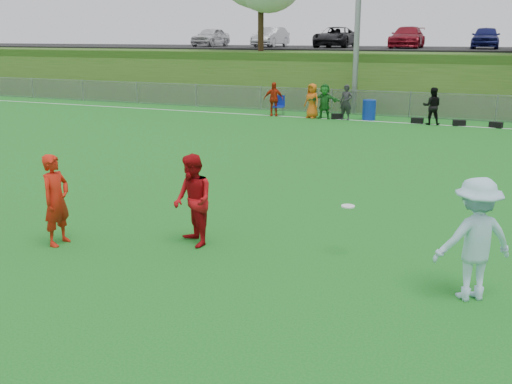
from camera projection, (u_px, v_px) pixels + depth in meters
The scene contains 14 objects.
ground at pixel (262, 256), 10.67m from camera, with size 120.00×120.00×0.00m, color #156717.
sideline_far at pixel (403, 123), 26.73m from camera, with size 60.00×0.10×0.01m, color white.
fence at pixel (410, 104), 28.34m from camera, with size 58.00×0.06×1.30m.
berm at pixel (433, 74), 37.93m from camera, with size 120.00×18.00×3.00m, color #2A4D15.
parking_lot at pixel (438, 49), 39.30m from camera, with size 120.00×12.00×0.10m, color black.
car_row at pixel (420, 37), 38.62m from camera, with size 32.04×5.18×1.44m.
spectator_row at pixel (337, 102), 27.66m from camera, with size 8.73×0.82×1.69m.
gear_bags at pixel (425, 121), 26.43m from camera, with size 7.85×0.44×0.26m.
player_red_left at pixel (56, 200), 11.08m from camera, with size 0.66×0.43×1.81m, color red.
player_red_center at pixel (193, 201), 11.02m from camera, with size 0.88×0.69×1.81m, color #B40C12.
player_blue at pixel (475, 239), 8.75m from camera, with size 1.26×0.72×1.95m, color #A9D3EA.
frisbee at pixel (348, 206), 10.46m from camera, with size 0.25×0.25×0.02m.
recycling_bin at pixel (369, 110), 27.61m from camera, with size 0.64×0.64×0.96m, color #0E2D9F.
camp_chair at pixel (279, 109), 29.21m from camera, with size 0.64×0.65×1.00m.
Camera 1 is at (3.66, -9.26, 4.01)m, focal length 40.00 mm.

